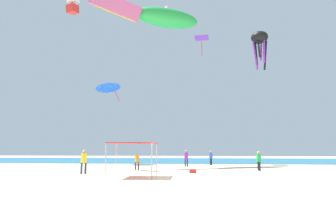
% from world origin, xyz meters
% --- Properties ---
extents(ground, '(110.00, 110.00, 0.10)m').
position_xyz_m(ground, '(0.00, 0.00, -0.05)').
color(ground, beige).
extents(ocean_strip, '(110.00, 21.75, 0.03)m').
position_xyz_m(ocean_strip, '(0.00, 28.63, 0.01)').
color(ocean_strip, '#1E6B93').
rests_on(ocean_strip, ground).
extents(canopy_tent, '(3.14, 2.82, 2.39)m').
position_xyz_m(canopy_tent, '(-2.45, 0.55, 2.27)').
color(canopy_tent, '#B2B2B7').
rests_on(canopy_tent, ground).
extents(person_near_tent, '(0.43, 0.43, 1.81)m').
position_xyz_m(person_near_tent, '(1.08, 12.58, 1.06)').
color(person_near_tent, '#33384C').
rests_on(person_near_tent, ground).
extents(person_leftmost, '(0.40, 0.43, 1.70)m').
position_xyz_m(person_leftmost, '(3.95, 15.51, 1.00)').
color(person_leftmost, black).
rests_on(person_leftmost, ground).
extents(person_central, '(0.45, 0.45, 1.89)m').
position_xyz_m(person_central, '(-6.83, 2.88, 1.11)').
color(person_central, '#33384C').
rests_on(person_central, ground).
extents(person_rightmost, '(0.42, 0.37, 1.57)m').
position_xyz_m(person_rightmost, '(-3.36, 7.12, 0.92)').
color(person_rightmost, '#33384C').
rests_on(person_rightmost, ground).
extents(person_far_shore, '(0.41, 0.46, 1.73)m').
position_xyz_m(person_far_shore, '(7.69, 7.22, 1.02)').
color(person_far_shore, black).
rests_on(person_far_shore, ground).
extents(cooler_box, '(0.57, 0.37, 0.35)m').
position_xyz_m(cooler_box, '(1.77, 4.29, 0.18)').
color(cooler_box, red).
rests_on(cooler_box, ground).
extents(kite_diamond_purple, '(2.07, 2.07, 2.60)m').
position_xyz_m(kite_diamond_purple, '(3.24, 18.93, 16.95)').
color(kite_diamond_purple, purple).
extents(kite_octopus_black, '(2.96, 2.96, 5.27)m').
position_xyz_m(kite_octopus_black, '(10.92, 18.36, 16.42)').
color(kite_octopus_black, black).
extents(kite_box_white, '(1.36, 1.42, 2.21)m').
position_xyz_m(kite_box_white, '(-11.13, 9.17, 17.66)').
color(kite_box_white, white).
extents(kite_delta_blue, '(4.65, 4.65, 2.79)m').
position_xyz_m(kite_delta_blue, '(-9.30, 17.33, 10.17)').
color(kite_delta_blue, blue).
extents(kite_parafoil_pink, '(6.46, 1.72, 3.95)m').
position_xyz_m(kite_parafoil_pink, '(-7.19, 12.15, 18.81)').
color(kite_parafoil_pink, pink).
extents(kite_inflatable_green, '(8.95, 6.20, 3.40)m').
position_xyz_m(kite_inflatable_green, '(-1.28, 15.01, 18.39)').
color(kite_inflatable_green, green).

